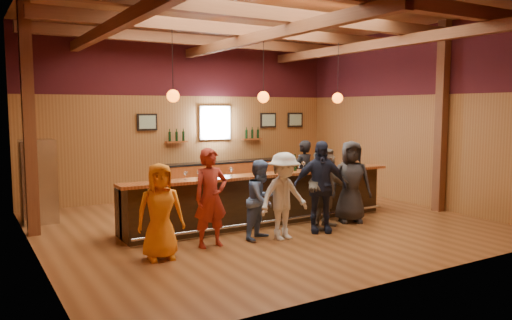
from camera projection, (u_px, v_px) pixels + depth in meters
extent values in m
plane|color=brown|center=(263.00, 224.00, 10.70)|extent=(9.00, 9.00, 0.00)
cube|color=brown|center=(188.00, 116.00, 13.88)|extent=(9.00, 0.04, 4.50)
cube|color=brown|center=(411.00, 124.00, 7.04)|extent=(9.00, 0.04, 4.50)
cube|color=brown|center=(30.00, 122.00, 8.17)|extent=(0.04, 8.00, 4.50)
cube|color=brown|center=(413.00, 117.00, 12.75)|extent=(0.04, 8.00, 4.50)
cube|color=brown|center=(263.00, 9.00, 10.23)|extent=(9.00, 8.00, 0.04)
cube|color=#3D1016|center=(188.00, 65.00, 13.72)|extent=(9.00, 0.01, 1.70)
cube|color=#3D1016|center=(27.00, 35.00, 8.04)|extent=(0.01, 8.00, 1.70)
cube|color=#3D1016|center=(414.00, 61.00, 12.59)|extent=(0.01, 8.00, 1.70)
cube|color=#572D18|center=(29.00, 120.00, 9.53)|extent=(0.22, 0.22, 4.50)
cube|color=#572D18|center=(441.00, 117.00, 11.82)|extent=(0.22, 0.22, 4.50)
cube|color=#572D18|center=(291.00, 16.00, 9.40)|extent=(8.80, 0.20, 0.25)
cube|color=#572D18|center=(240.00, 30.00, 11.11)|extent=(8.80, 0.20, 0.25)
cube|color=#572D18|center=(202.00, 41.00, 12.82)|extent=(8.80, 0.20, 0.25)
cube|color=#572D18|center=(118.00, 24.00, 8.76)|extent=(0.18, 7.80, 0.22)
cube|color=#572D18|center=(263.00, 36.00, 10.28)|extent=(0.18, 7.80, 0.22)
cube|color=#572D18|center=(371.00, 45.00, 11.81)|extent=(0.18, 7.80, 0.22)
cube|color=black|center=(263.00, 200.00, 10.64)|extent=(6.00, 0.60, 1.05)
cube|color=brown|center=(268.00, 175.00, 10.43)|extent=(6.30, 0.50, 0.06)
cube|color=black|center=(254.00, 179.00, 10.93)|extent=(6.00, 0.48, 0.05)
cube|color=black|center=(254.00, 200.00, 10.98)|extent=(6.00, 0.48, 0.90)
cube|color=silver|center=(326.00, 175.00, 11.95)|extent=(0.45, 0.40, 0.14)
cube|color=silver|center=(342.00, 173.00, 12.20)|extent=(0.45, 0.40, 0.14)
cylinder|color=silver|center=(274.00, 221.00, 10.32)|extent=(6.00, 0.06, 0.06)
cube|color=brown|center=(231.00, 178.00, 14.44)|extent=(4.00, 0.50, 0.90)
cube|color=black|center=(231.00, 162.00, 14.39)|extent=(4.00, 0.52, 0.05)
cube|color=silver|center=(215.00, 123.00, 14.27)|extent=(0.95, 0.08, 0.95)
cube|color=white|center=(216.00, 123.00, 14.22)|extent=(0.78, 0.01, 0.78)
cube|color=black|center=(147.00, 122.00, 13.24)|extent=(0.55, 0.04, 0.45)
cube|color=silver|center=(148.00, 122.00, 13.21)|extent=(0.45, 0.01, 0.35)
cube|color=black|center=(268.00, 120.00, 15.17)|extent=(0.55, 0.04, 0.45)
cube|color=silver|center=(269.00, 120.00, 15.15)|extent=(0.45, 0.01, 0.35)
cube|color=black|center=(295.00, 120.00, 15.68)|extent=(0.55, 0.04, 0.45)
cube|color=silver|center=(296.00, 120.00, 15.66)|extent=(0.45, 0.01, 0.35)
cube|color=brown|center=(177.00, 142.00, 13.65)|extent=(0.60, 0.18, 0.04)
cylinder|color=black|center=(170.00, 137.00, 13.53)|extent=(0.07, 0.07, 0.26)
cylinder|color=black|center=(177.00, 136.00, 13.63)|extent=(0.07, 0.07, 0.26)
cylinder|color=black|center=(183.00, 136.00, 13.73)|extent=(0.07, 0.07, 0.26)
cube|color=brown|center=(252.00, 139.00, 14.87)|extent=(0.60, 0.18, 0.04)
cylinder|color=black|center=(246.00, 134.00, 14.75)|extent=(0.07, 0.07, 0.26)
cylinder|color=black|center=(252.00, 134.00, 14.85)|extent=(0.07, 0.07, 0.26)
cylinder|color=black|center=(258.00, 134.00, 14.95)|extent=(0.07, 0.07, 0.26)
cylinder|color=black|center=(173.00, 62.00, 9.33)|extent=(0.01, 0.01, 1.25)
sphere|color=#FF5E0C|center=(173.00, 96.00, 9.40)|extent=(0.24, 0.24, 0.24)
cylinder|color=black|center=(263.00, 67.00, 10.35)|extent=(0.01, 0.01, 1.25)
sphere|color=#FF5E0C|center=(263.00, 97.00, 10.42)|extent=(0.24, 0.24, 0.24)
cylinder|color=black|center=(338.00, 70.00, 11.37)|extent=(0.01, 0.01, 1.25)
sphere|color=#FF5E0C|center=(338.00, 98.00, 11.43)|extent=(0.24, 0.24, 0.24)
cube|color=silver|center=(38.00, 181.00, 10.74)|extent=(0.70, 0.70, 1.80)
imported|color=orange|center=(160.00, 211.00, 8.14)|extent=(0.83, 0.59, 1.59)
imported|color=maroon|center=(211.00, 198.00, 8.86)|extent=(0.66, 0.44, 1.77)
imported|color=#4E6A9D|center=(261.00, 200.00, 9.42)|extent=(0.91, 0.85, 1.50)
imported|color=silver|center=(284.00, 196.00, 9.35)|extent=(1.12, 0.71, 1.65)
imported|color=#1B2137|center=(320.00, 187.00, 9.91)|extent=(1.16, 0.88, 1.83)
imported|color=#665D51|center=(324.00, 188.00, 10.27)|extent=(1.64, 1.05, 1.69)
imported|color=#272629|center=(351.00, 182.00, 10.78)|extent=(1.03, 0.89, 1.77)
imported|color=black|center=(303.00, 175.00, 12.26)|extent=(0.69, 0.52, 1.68)
cylinder|color=brown|center=(281.00, 166.00, 10.70)|extent=(0.23, 0.23, 0.25)
cylinder|color=black|center=(281.00, 165.00, 10.78)|extent=(0.08, 0.08, 0.26)
cylinder|color=black|center=(281.00, 157.00, 10.76)|extent=(0.03, 0.03, 0.09)
cylinder|color=black|center=(295.00, 165.00, 10.85)|extent=(0.08, 0.08, 0.27)
cylinder|color=black|center=(295.00, 156.00, 10.83)|extent=(0.03, 0.03, 0.09)
cylinder|color=silver|center=(157.00, 182.00, 9.19)|extent=(0.07, 0.07, 0.01)
cylinder|color=silver|center=(157.00, 179.00, 9.19)|extent=(0.01, 0.01, 0.10)
sphere|color=silver|center=(157.00, 175.00, 9.18)|extent=(0.08, 0.08, 0.08)
cylinder|color=silver|center=(186.00, 180.00, 9.49)|extent=(0.07, 0.07, 0.01)
cylinder|color=silver|center=(185.00, 177.00, 9.49)|extent=(0.01, 0.01, 0.10)
sphere|color=silver|center=(185.00, 173.00, 9.48)|extent=(0.08, 0.08, 0.08)
cylinder|color=silver|center=(199.00, 178.00, 9.68)|extent=(0.06, 0.06, 0.01)
cylinder|color=silver|center=(199.00, 176.00, 9.67)|extent=(0.01, 0.01, 0.09)
sphere|color=silver|center=(199.00, 172.00, 9.66)|extent=(0.07, 0.07, 0.07)
cylinder|color=silver|center=(231.00, 176.00, 10.01)|extent=(0.07, 0.07, 0.01)
cylinder|color=silver|center=(231.00, 173.00, 10.01)|extent=(0.01, 0.01, 0.10)
sphere|color=silver|center=(231.00, 169.00, 10.00)|extent=(0.08, 0.08, 0.08)
cylinder|color=silver|center=(257.00, 174.00, 10.24)|extent=(0.07, 0.07, 0.01)
cylinder|color=silver|center=(257.00, 172.00, 10.23)|extent=(0.01, 0.01, 0.10)
sphere|color=silver|center=(257.00, 168.00, 10.22)|extent=(0.08, 0.08, 0.08)
cylinder|color=silver|center=(303.00, 170.00, 10.97)|extent=(0.08, 0.08, 0.01)
cylinder|color=silver|center=(303.00, 167.00, 10.96)|extent=(0.01, 0.01, 0.11)
sphere|color=silver|center=(303.00, 163.00, 10.95)|extent=(0.09, 0.09, 0.09)
cylinder|color=silver|center=(326.00, 169.00, 11.24)|extent=(0.07, 0.07, 0.01)
cylinder|color=silver|center=(326.00, 166.00, 11.23)|extent=(0.01, 0.01, 0.09)
sphere|color=silver|center=(326.00, 163.00, 11.23)|extent=(0.08, 0.08, 0.08)
cylinder|color=silver|center=(343.00, 168.00, 11.43)|extent=(0.07, 0.07, 0.01)
cylinder|color=silver|center=(343.00, 165.00, 11.42)|extent=(0.01, 0.01, 0.11)
sphere|color=silver|center=(343.00, 161.00, 11.41)|extent=(0.09, 0.09, 0.09)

